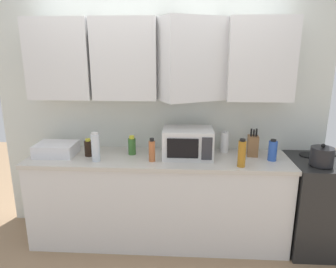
# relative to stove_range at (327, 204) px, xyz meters

# --- Properties ---
(wall_back_with_cabinets) EXTENTS (3.41, 0.57, 2.60)m
(wall_back_with_cabinets) POSITION_rel_stove_range_xyz_m (-1.65, 0.25, 1.13)
(wall_back_with_cabinets) COLOR silver
(wall_back_with_cabinets) RESTS_ON ground_plane
(counter_run) EXTENTS (2.54, 0.63, 0.90)m
(counter_run) POSITION_rel_stove_range_xyz_m (-1.65, 0.02, -0.00)
(counter_run) COLOR silver
(counter_run) RESTS_ON ground_plane
(stove_range) EXTENTS (0.76, 0.64, 0.91)m
(stove_range) POSITION_rel_stove_range_xyz_m (0.00, 0.00, 0.00)
(stove_range) COLOR black
(stove_range) RESTS_ON ground_plane
(kettle) EXTENTS (0.20, 0.20, 0.20)m
(kettle) POSITION_rel_stove_range_xyz_m (-0.17, -0.14, 0.54)
(kettle) COLOR black
(kettle) RESTS_ON stove_range
(microwave) EXTENTS (0.48, 0.37, 0.28)m
(microwave) POSITION_rel_stove_range_xyz_m (-1.37, 0.05, 0.59)
(microwave) COLOR silver
(microwave) RESTS_ON counter_run
(dish_rack) EXTENTS (0.38, 0.30, 0.12)m
(dish_rack) POSITION_rel_stove_range_xyz_m (-2.67, 0.02, 0.51)
(dish_rack) COLOR silver
(dish_rack) RESTS_ON counter_run
(knife_block) EXTENTS (0.11, 0.13, 0.28)m
(knife_block) POSITION_rel_stove_range_xyz_m (-0.73, 0.12, 0.55)
(knife_block) COLOR brown
(knife_block) RESTS_ON counter_run
(bottle_spice_jar) EXTENTS (0.06, 0.06, 0.22)m
(bottle_spice_jar) POSITION_rel_stove_range_xyz_m (-1.70, -0.10, 0.55)
(bottle_spice_jar) COLOR #BC6638
(bottle_spice_jar) RESTS_ON counter_run
(bottle_green_oil) EXTENTS (0.08, 0.08, 0.19)m
(bottle_green_oil) POSITION_rel_stove_range_xyz_m (-1.92, 0.09, 0.54)
(bottle_green_oil) COLOR #386B2D
(bottle_green_oil) RESTS_ON counter_run
(bottle_amber_vinegar) EXTENTS (0.07, 0.07, 0.26)m
(bottle_amber_vinegar) POSITION_rel_stove_range_xyz_m (-0.89, -0.19, 0.57)
(bottle_amber_vinegar) COLOR #AD701E
(bottle_amber_vinegar) RESTS_ON counter_run
(bottle_soy_dark) EXTENTS (0.08, 0.08, 0.18)m
(bottle_soy_dark) POSITION_rel_stove_range_xyz_m (-2.34, 0.01, 0.53)
(bottle_soy_dark) COLOR black
(bottle_soy_dark) RESTS_ON counter_run
(bottle_white_jar) EXTENTS (0.08, 0.08, 0.22)m
(bottle_white_jar) POSITION_rel_stove_range_xyz_m (-0.99, 0.21, 0.55)
(bottle_white_jar) COLOR white
(bottle_white_jar) RESTS_ON counter_run
(bottle_clear_tall) EXTENTS (0.08, 0.08, 0.28)m
(bottle_clear_tall) POSITION_rel_stove_range_xyz_m (-2.22, -0.13, 0.58)
(bottle_clear_tall) COLOR silver
(bottle_clear_tall) RESTS_ON counter_run
(bottle_blue_cleaner) EXTENTS (0.08, 0.08, 0.21)m
(bottle_blue_cleaner) POSITION_rel_stove_range_xyz_m (-0.57, -0.01, 0.55)
(bottle_blue_cleaner) COLOR #2D56B7
(bottle_blue_cleaner) RESTS_ON counter_run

